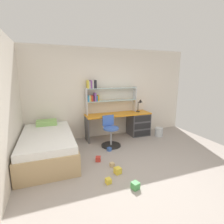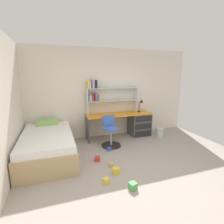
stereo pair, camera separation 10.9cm
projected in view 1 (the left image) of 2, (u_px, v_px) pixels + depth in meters
ground_plane at (146, 179)px, 3.13m from camera, size 5.49×5.95×0.02m
room_shell at (68, 102)px, 3.56m from camera, size 5.49×5.95×2.62m
desk at (134, 123)px, 5.34m from camera, size 1.96×0.55×0.73m
bookshelf_hutch at (103, 94)px, 4.98m from camera, size 1.55×0.22×0.99m
desk_lamp at (140, 104)px, 5.28m from camera, size 0.20×0.17×0.38m
swivel_chair at (111, 134)px, 4.54m from camera, size 0.52×0.52×0.80m
bed_platform at (48, 146)px, 3.86m from camera, size 1.13×1.99×0.70m
waste_bin at (159, 132)px, 5.29m from camera, size 0.24×0.24×0.26m
toy_block_red_0 at (98, 159)px, 3.75m from camera, size 0.14×0.14×0.11m
toy_block_green_1 at (135, 186)px, 2.84m from camera, size 0.14×0.14×0.12m
toy_block_yellow_2 at (118, 171)px, 3.28m from camera, size 0.14×0.14×0.12m
toy_block_blue_3 at (109, 149)px, 4.26m from camera, size 0.12×0.12×0.09m
toy_block_natural_4 at (112, 165)px, 3.53m from camera, size 0.10×0.10×0.08m
toy_block_yellow_5 at (108, 181)px, 2.98m from camera, size 0.11×0.11×0.09m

